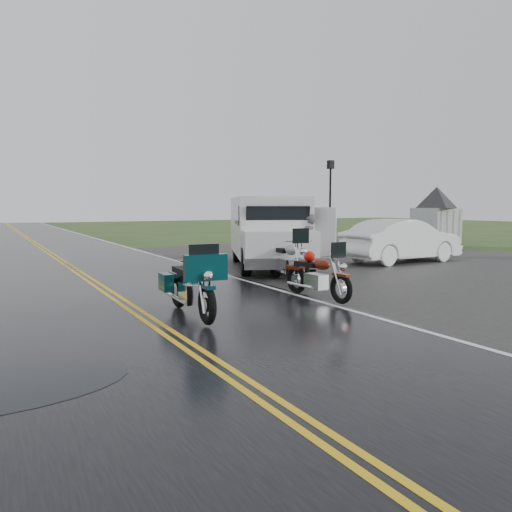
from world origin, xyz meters
The scene contains 11 objects.
ground centered at (0.00, 0.00, 0.00)m, with size 120.00×120.00×0.00m, color #2D471E.
road centered at (0.00, 10.00, 0.02)m, with size 8.00×100.00×0.04m, color black.
parking_pad centered at (11.00, 5.00, 0.01)m, with size 14.00×24.00×0.03m, color black.
visitor_center centered at (20.00, 12.00, 2.40)m, with size 16.00×10.00×4.80m, color #A8AAAD, non-canonical shape.
motorcycle_red centered at (3.98, 0.41, 0.65)m, with size 0.79×2.18×1.29m, color #5A160A, non-canonical shape.
motorcycle_teal centered at (0.74, 0.05, 0.71)m, with size 0.87×2.41×1.42m, color #043135, non-canonical shape.
motorcycle_silver centered at (4.53, 2.68, 0.74)m, with size 0.91×2.49×1.47m, color #94979B, non-canonical shape.
van_white centered at (4.30, 5.32, 1.24)m, with size 2.37×6.31×2.48m, color silver, non-canonical shape.
person_at_van centered at (6.10, 4.64, 0.93)m, with size 0.68×0.45×1.87m, color #4B4A4F.
sedan_white centered at (11.12, 5.78, 0.80)m, with size 1.69×4.86×1.60m, color white.
lamp_post_far_right centered at (13.11, 12.78, 2.24)m, with size 0.38×0.38×4.47m, color black, non-canonical shape.
Camera 1 is at (-2.64, -7.82, 2.14)m, focal length 35.00 mm.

